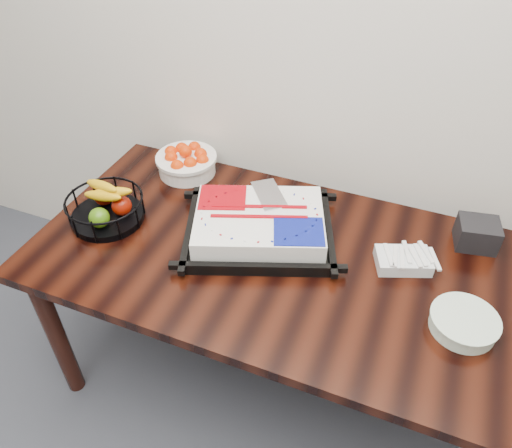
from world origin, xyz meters
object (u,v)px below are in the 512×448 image
at_px(table, 286,274).
at_px(napkin_box, 477,234).
at_px(cake_tray, 259,225).
at_px(fruit_basket, 105,206).
at_px(plate_stack, 464,323).
at_px(tangerine_bowl, 186,158).

xyz_separation_m(table, napkin_box, (0.60, 0.32, 0.14)).
bearing_deg(table, cake_tray, 152.39).
bearing_deg(table, napkin_box, 27.81).
distance_m(table, napkin_box, 0.69).
relative_size(table, fruit_basket, 6.25).
bearing_deg(plate_stack, fruit_basket, 178.58).
height_order(fruit_basket, napkin_box, fruit_basket).
bearing_deg(napkin_box, cake_tray, -161.34).
distance_m(table, tangerine_bowl, 0.68).
bearing_deg(tangerine_bowl, table, -30.47).
distance_m(cake_tray, plate_stack, 0.74).
bearing_deg(napkin_box, fruit_basket, -163.81).
relative_size(cake_tray, fruit_basket, 2.20).
relative_size(cake_tray, plate_stack, 3.09).
height_order(tangerine_bowl, fruit_basket, tangerine_bowl).
distance_m(fruit_basket, napkin_box, 1.35).
distance_m(cake_tray, fruit_basket, 0.58).
xyz_separation_m(tangerine_bowl, fruit_basket, (-0.13, -0.40, -0.01)).
bearing_deg(fruit_basket, napkin_box, 16.19).
height_order(cake_tray, plate_stack, cake_tray).
distance_m(table, cake_tray, 0.20).
relative_size(cake_tray, tangerine_bowl, 2.47).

